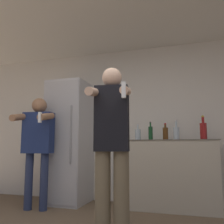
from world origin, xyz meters
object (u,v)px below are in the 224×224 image
bottle_brown_liquor (203,130)px  bottle_red_label (176,132)px  bottle_green_wine (138,134)px  refrigerator (69,141)px  bottle_amber_bourbon (165,133)px  person_man_side (38,139)px  person_woman_foreground (112,146)px  bottle_short_whiskey (151,133)px

bottle_brown_liquor → bottle_red_label: size_ratio=1.20×
bottle_brown_liquor → bottle_green_wine: bearing=180.0°
refrigerator → bottle_brown_liquor: 2.08m
bottle_brown_liquor → bottle_amber_bourbon: bottle_brown_liquor is taller
refrigerator → bottle_red_label: bearing=0.1°
refrigerator → bottle_green_wine: bearing=0.2°
bottle_red_label → person_man_side: bearing=-164.0°
person_woman_foreground → refrigerator: bearing=129.3°
bottle_short_whiskey → bottle_green_wine: bottle_short_whiskey is taller
bottle_brown_liquor → person_woman_foreground: (-0.92, -1.42, -0.22)m
bottle_short_whiskey → bottle_brown_liquor: size_ratio=0.79×
bottle_brown_liquor → person_man_side: person_man_side is taller
refrigerator → person_woman_foreground: (1.16, -1.42, -0.07)m
refrigerator → bottle_red_label: size_ratio=6.80×
refrigerator → bottle_brown_liquor: size_ratio=5.68×
bottle_short_whiskey → bottle_amber_bourbon: bottle_short_whiskey is taller
bottle_amber_bourbon → bottle_green_wine: bearing=180.0°
bottle_green_wine → person_woman_foreground: 1.43m
bottle_brown_liquor → person_man_side: bearing=-166.5°
bottle_green_wine → person_man_side: size_ratio=0.15×
bottle_amber_bourbon → bottle_brown_liquor: bearing=-0.0°
bottle_green_wine → person_woman_foreground: bearing=-89.2°
refrigerator → person_woman_foreground: refrigerator is taller
bottle_brown_liquor → bottle_amber_bourbon: (-0.53, 0.00, -0.03)m
person_man_side → person_woman_foreground: bearing=-31.8°
bottle_short_whiskey → bottle_green_wine: bearing=180.0°
refrigerator → bottle_green_wine: (1.14, 0.00, 0.10)m
bottle_brown_liquor → bottle_red_label: bearing=180.0°
bottle_amber_bourbon → person_woman_foreground: size_ratio=0.15×
bottle_short_whiskey → bottle_green_wine: 0.19m
bottle_green_wine → bottle_amber_bourbon: bearing=0.0°
bottle_short_whiskey → person_man_side: (-1.57, -0.56, -0.10)m
bottle_brown_liquor → bottle_amber_bourbon: bearing=180.0°
refrigerator → person_woman_foreground: 1.83m
bottle_green_wine → bottle_red_label: bearing=0.0°
bottle_short_whiskey → bottle_amber_bourbon: size_ratio=1.10×
bottle_short_whiskey → person_man_side: size_ratio=0.17×
bottle_brown_liquor → person_woman_foreground: size_ratio=0.20×
bottle_short_whiskey → refrigerator: bearing=-179.8°
bottle_amber_bourbon → bottle_red_label: size_ratio=0.86×
bottle_green_wine → person_man_side: (-1.38, -0.56, -0.08)m
bottle_short_whiskey → person_man_side: 1.67m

